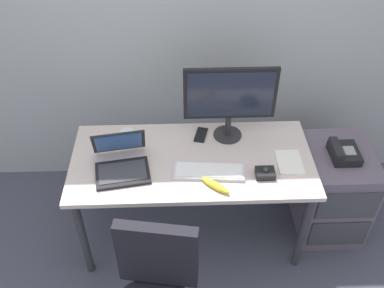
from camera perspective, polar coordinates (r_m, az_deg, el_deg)
name	(u,v)px	position (r m, az deg, el deg)	size (l,w,h in m)	color
ground_plane	(192,231)	(3.18, 0.00, -11.24)	(8.00, 8.00, 0.00)	#434654
back_wall	(188,1)	(2.86, -0.53, 18.13)	(6.00, 0.10, 2.80)	#A0A5A6
desk	(192,168)	(2.71, 0.00, -3.16)	(1.47, 0.69, 0.70)	beige
file_cabinet	(332,190)	(3.14, 17.68, -5.76)	(0.42, 0.53, 0.66)	#5C5260
desk_phone	(343,153)	(2.88, 19.06, -1.06)	(0.17, 0.20, 0.09)	black
monitor_main	(230,98)	(2.65, 4.97, 6.03)	(0.56, 0.18, 0.50)	#262628
keyboard	(209,171)	(2.56, 2.21, -3.59)	(0.42, 0.17, 0.03)	silver
laptop	(121,161)	(2.60, -9.18, -2.26)	(0.36, 0.36, 0.22)	black
trackball_mouse	(265,173)	(2.57, 9.48, -3.72)	(0.11, 0.09, 0.07)	black
coffee_mug	(128,137)	(2.76, -8.30, 0.86)	(0.09, 0.08, 0.10)	silver
paper_notepad	(289,162)	(2.69, 12.53, -2.31)	(0.15, 0.21, 0.01)	white
cell_phone	(201,135)	(2.82, 1.17, 1.20)	(0.07, 0.14, 0.01)	black
banana	(215,185)	(2.48, 3.05, -5.39)	(0.19, 0.04, 0.04)	yellow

